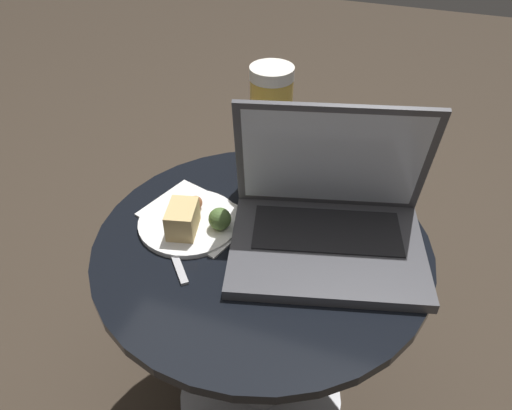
# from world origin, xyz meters

# --- Properties ---
(ground_plane) EXTENTS (6.00, 6.00, 0.00)m
(ground_plane) POSITION_xyz_m (0.00, 0.00, 0.00)
(ground_plane) COLOR #382D23
(table) EXTENTS (0.57, 0.57, 0.49)m
(table) POSITION_xyz_m (0.00, 0.00, 0.32)
(table) COLOR #9E9EA3
(table) RESTS_ON ground_plane
(napkin) EXTENTS (0.22, 0.18, 0.00)m
(napkin) POSITION_xyz_m (-0.13, 0.02, 0.49)
(napkin) COLOR white
(napkin) RESTS_ON table
(laptop) EXTENTS (0.36, 0.30, 0.24)m
(laptop) POSITION_xyz_m (0.10, 0.04, 0.53)
(laptop) COLOR #47474C
(laptop) RESTS_ON table
(beer_glass) EXTENTS (0.08, 0.08, 0.23)m
(beer_glass) POSITION_xyz_m (-0.05, 0.18, 0.60)
(beer_glass) COLOR gold
(beer_glass) RESTS_ON table
(snack_plate) EXTENTS (0.18, 0.18, 0.06)m
(snack_plate) POSITION_xyz_m (-0.13, -0.00, 0.50)
(snack_plate) COLOR white
(snack_plate) RESTS_ON table
(fork) EXTENTS (0.14, 0.16, 0.01)m
(fork) POSITION_xyz_m (-0.15, -0.05, 0.49)
(fork) COLOR #B2B2B7
(fork) RESTS_ON table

